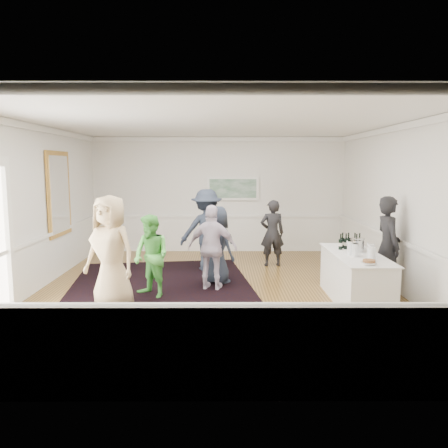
{
  "coord_description": "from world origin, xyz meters",
  "views": [
    {
      "loc": [
        0.12,
        -8.22,
        2.41
      ],
      "look_at": [
        0.14,
        0.2,
        1.28
      ],
      "focal_mm": 35.0,
      "sensor_mm": 36.0,
      "label": 1
    }
  ],
  "objects_px": {
    "guest_dark_a": "(207,230)",
    "guest_navy": "(217,245)",
    "guest_tan": "(110,253)",
    "nut_bowl": "(369,262)",
    "guest_dark_b": "(272,233)",
    "ice_bucket": "(357,245)",
    "serving_table": "(355,278)",
    "bartender": "(388,246)",
    "guest_green": "(151,256)",
    "guest_lilac": "(212,248)"
  },
  "relations": [
    {
      "from": "guest_dark_a",
      "to": "guest_navy",
      "type": "relative_size",
      "value": 1.17
    },
    {
      "from": "guest_tan",
      "to": "guest_navy",
      "type": "relative_size",
      "value": 1.21
    },
    {
      "from": "guest_dark_a",
      "to": "nut_bowl",
      "type": "distance_m",
      "value": 4.2
    },
    {
      "from": "guest_tan",
      "to": "guest_dark_b",
      "type": "distance_m",
      "value": 4.46
    },
    {
      "from": "guest_dark_b",
      "to": "ice_bucket",
      "type": "distance_m",
      "value": 2.9
    },
    {
      "from": "serving_table",
      "to": "bartender",
      "type": "bearing_deg",
      "value": 32.26
    },
    {
      "from": "guest_tan",
      "to": "serving_table",
      "type": "bearing_deg",
      "value": 29.08
    },
    {
      "from": "guest_green",
      "to": "guest_dark_b",
      "type": "distance_m",
      "value": 3.56
    },
    {
      "from": "bartender",
      "to": "guest_green",
      "type": "relative_size",
      "value": 1.21
    },
    {
      "from": "guest_lilac",
      "to": "nut_bowl",
      "type": "bearing_deg",
      "value": 159.97
    },
    {
      "from": "guest_lilac",
      "to": "guest_navy",
      "type": "bearing_deg",
      "value": -87.66
    },
    {
      "from": "guest_lilac",
      "to": "guest_dark_b",
      "type": "xyz_separation_m",
      "value": [
        1.39,
        2.05,
        -0.03
      ]
    },
    {
      "from": "guest_tan",
      "to": "ice_bucket",
      "type": "distance_m",
      "value": 4.34
    },
    {
      "from": "guest_dark_b",
      "to": "ice_bucket",
      "type": "bearing_deg",
      "value": 110.19
    },
    {
      "from": "bartender",
      "to": "guest_dark_a",
      "type": "xyz_separation_m",
      "value": [
        -3.45,
        1.93,
        0.01
      ]
    },
    {
      "from": "guest_tan",
      "to": "guest_lilac",
      "type": "height_order",
      "value": "guest_tan"
    },
    {
      "from": "guest_tan",
      "to": "guest_lilac",
      "type": "relative_size",
      "value": 1.16
    },
    {
      "from": "guest_lilac",
      "to": "guest_navy",
      "type": "relative_size",
      "value": 1.04
    },
    {
      "from": "guest_green",
      "to": "guest_dark_a",
      "type": "height_order",
      "value": "guest_dark_a"
    },
    {
      "from": "ice_bucket",
      "to": "nut_bowl",
      "type": "height_order",
      "value": "ice_bucket"
    },
    {
      "from": "bartender",
      "to": "guest_lilac",
      "type": "relative_size",
      "value": 1.12
    },
    {
      "from": "bartender",
      "to": "guest_navy",
      "type": "relative_size",
      "value": 1.16
    },
    {
      "from": "guest_navy",
      "to": "ice_bucket",
      "type": "relative_size",
      "value": 6.17
    },
    {
      "from": "guest_tan",
      "to": "guest_lilac",
      "type": "xyz_separation_m",
      "value": [
        1.67,
        1.18,
        -0.14
      ]
    },
    {
      "from": "serving_table",
      "to": "guest_tan",
      "type": "relative_size",
      "value": 1.11
    },
    {
      "from": "guest_navy",
      "to": "guest_green",
      "type": "bearing_deg",
      "value": 83.47
    },
    {
      "from": "guest_green",
      "to": "guest_navy",
      "type": "distance_m",
      "value": 1.51
    },
    {
      "from": "bartender",
      "to": "guest_dark_a",
      "type": "relative_size",
      "value": 0.99
    },
    {
      "from": "guest_green",
      "to": "nut_bowl",
      "type": "distance_m",
      "value": 3.79
    },
    {
      "from": "ice_bucket",
      "to": "guest_green",
      "type": "bearing_deg",
      "value": 178.54
    },
    {
      "from": "serving_table",
      "to": "guest_dark_b",
      "type": "bearing_deg",
      "value": 112.26
    },
    {
      "from": "serving_table",
      "to": "guest_tan",
      "type": "bearing_deg",
      "value": -174.64
    },
    {
      "from": "guest_lilac",
      "to": "guest_green",
      "type": "bearing_deg",
      "value": 36.44
    },
    {
      "from": "bartender",
      "to": "guest_tan",
      "type": "height_order",
      "value": "guest_tan"
    },
    {
      "from": "nut_bowl",
      "to": "guest_green",
      "type": "bearing_deg",
      "value": 162.19
    },
    {
      "from": "guest_dark_a",
      "to": "nut_bowl",
      "type": "bearing_deg",
      "value": 120.08
    },
    {
      "from": "bartender",
      "to": "ice_bucket",
      "type": "distance_m",
      "value": 0.7
    },
    {
      "from": "ice_bucket",
      "to": "serving_table",
      "type": "bearing_deg",
      "value": -109.55
    },
    {
      "from": "guest_lilac",
      "to": "ice_bucket",
      "type": "relative_size",
      "value": 6.4
    },
    {
      "from": "bartender",
      "to": "ice_bucket",
      "type": "bearing_deg",
      "value": 108.0
    },
    {
      "from": "serving_table",
      "to": "ice_bucket",
      "type": "relative_size",
      "value": 8.28
    },
    {
      "from": "serving_table",
      "to": "nut_bowl",
      "type": "bearing_deg",
      "value": -93.89
    },
    {
      "from": "bartender",
      "to": "guest_dark_b",
      "type": "height_order",
      "value": "bartender"
    },
    {
      "from": "bartender",
      "to": "nut_bowl",
      "type": "bearing_deg",
      "value": 146.21
    },
    {
      "from": "guest_dark_a",
      "to": "guest_dark_b",
      "type": "relative_size",
      "value": 1.17
    },
    {
      "from": "guest_lilac",
      "to": "guest_dark_a",
      "type": "xyz_separation_m",
      "value": [
        -0.17,
        1.61,
        0.11
      ]
    },
    {
      "from": "guest_navy",
      "to": "ice_bucket",
      "type": "xyz_separation_m",
      "value": [
        2.54,
        -1.01,
        0.18
      ]
    },
    {
      "from": "bartender",
      "to": "guest_green",
      "type": "height_order",
      "value": "bartender"
    },
    {
      "from": "bartender",
      "to": "guest_tan",
      "type": "xyz_separation_m",
      "value": [
        -4.95,
        -0.86,
        0.04
      ]
    },
    {
      "from": "guest_green",
      "to": "guest_lilac",
      "type": "distance_m",
      "value": 1.21
    }
  ]
}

